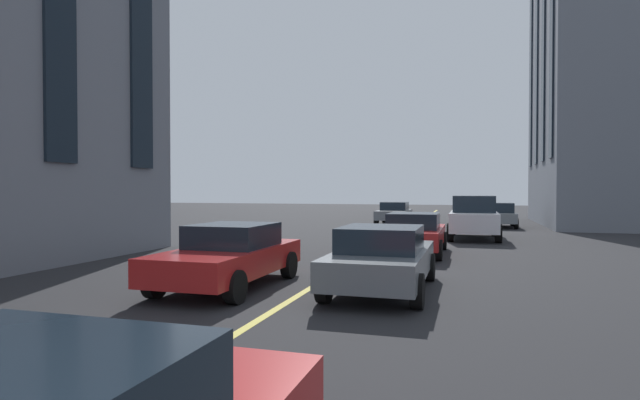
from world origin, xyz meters
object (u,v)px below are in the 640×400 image
object	(u,v)px
car_red_mid	(414,233)
car_grey_far	(499,215)
car_red_trailing	(230,255)
car_grey_oncoming	(394,213)
car_white_parked_b	(474,217)
car_grey_parked_a	(382,258)

from	to	relation	value
car_red_mid	car_grey_far	size ratio (longest dim) A/B	1.13
car_grey_far	car_red_trailing	world-z (taller)	car_grey_far
car_grey_oncoming	car_red_trailing	size ratio (longest dim) A/B	1.00
car_grey_far	car_red_trailing	bearing A→B (deg)	162.11
car_red_mid	car_white_parked_b	world-z (taller)	car_white_parked_b
car_grey_parked_a	car_red_trailing	distance (m)	3.31
car_white_parked_b	car_red_trailing	world-z (taller)	car_white_parked_b
car_grey_far	car_grey_oncoming	bearing A→B (deg)	79.67
car_red_mid	car_white_parked_b	distance (m)	6.39
car_grey_oncoming	car_red_trailing	distance (m)	21.68
car_white_parked_b	car_grey_far	size ratio (longest dim) A/B	1.21
car_red_trailing	car_grey_oncoming	bearing A→B (deg)	-1.28
car_red_mid	car_white_parked_b	size ratio (longest dim) A/B	0.94
car_grey_oncoming	car_grey_parked_a	bearing A→B (deg)	-172.49
car_grey_oncoming	car_white_parked_b	size ratio (longest dim) A/B	0.94
car_white_parked_b	car_red_trailing	size ratio (longest dim) A/B	1.07
car_red_mid	car_red_trailing	size ratio (longest dim) A/B	1.00
car_red_mid	car_white_parked_b	bearing A→B (deg)	-17.63
car_red_trailing	car_red_mid	bearing A→B (deg)	-25.46
car_grey_oncoming	car_grey_parked_a	world-z (taller)	same
car_grey_far	car_grey_parked_a	bearing A→B (deg)	170.51
car_grey_oncoming	car_white_parked_b	xyz separation A→B (m)	(-8.72, -4.72, 0.27)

